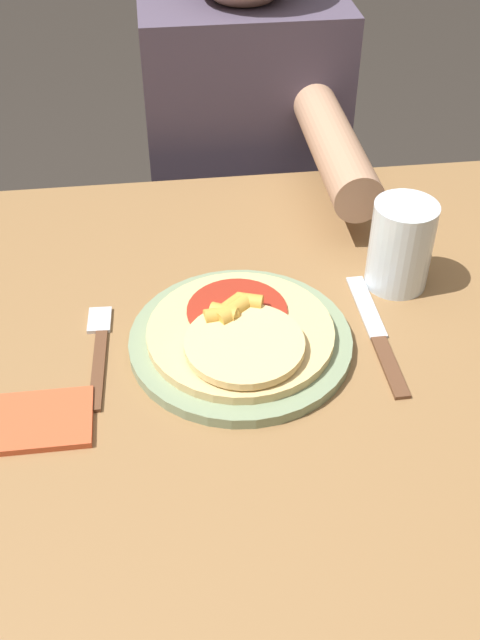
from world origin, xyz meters
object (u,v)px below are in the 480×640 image
(knife, at_px, (377,335))
(person_diner, at_px, (245,166))
(plate, at_px, (240,341))
(pizza, at_px, (240,332))
(fork, at_px, (99,348))
(drinking_glass, at_px, (401,245))
(dining_table, at_px, (246,444))

(knife, relative_size, person_diner, 0.19)
(plate, xyz_separation_m, pizza, (-0.00, -0.00, 0.02))
(plate, relative_size, pizza, 1.20)
(plate, height_order, fork, plate)
(pizza, bearing_deg, drinking_glass, 24.93)
(knife, relative_size, drinking_glass, 1.87)
(dining_table, distance_m, pizza, 0.15)
(pizza, height_order, drinking_glass, drinking_glass)
(person_diner, bearing_deg, plate, -98.08)
(fork, bearing_deg, knife, -3.02)
(pizza, relative_size, knife, 1.00)
(fork, bearing_deg, pizza, -5.94)
(pizza, height_order, knife, pizza)
(pizza, bearing_deg, knife, -0.10)
(dining_table, bearing_deg, drinking_glass, 34.73)
(plate, distance_m, person_diner, 0.59)
(dining_table, xyz_separation_m, drinking_glass, (0.22, 0.15, 0.18))
(plate, distance_m, fork, 0.17)
(person_diner, bearing_deg, pizza, -98.08)
(pizza, distance_m, fork, 0.17)
(knife, distance_m, person_diner, 0.60)
(dining_table, distance_m, knife, 0.21)
(knife, xyz_separation_m, drinking_glass, (0.05, 0.10, 0.06))
(pizza, xyz_separation_m, knife, (0.17, -0.00, -0.02))
(dining_table, xyz_separation_m, plate, (-0.00, 0.05, 0.13))
(plate, relative_size, fork, 1.50)
(plate, distance_m, pizza, 0.02)
(fork, distance_m, person_diner, 0.63)
(dining_table, xyz_separation_m, knife, (0.17, 0.05, 0.12))
(knife, distance_m, drinking_glass, 0.13)
(knife, bearing_deg, plate, 178.50)
(plate, xyz_separation_m, drinking_glass, (0.22, 0.10, 0.05))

